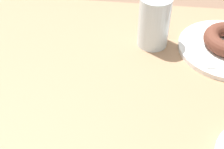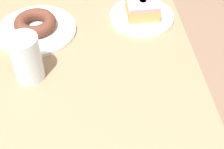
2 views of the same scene
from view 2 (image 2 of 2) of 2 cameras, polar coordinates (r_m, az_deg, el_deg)
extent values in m
cube|color=#987253|center=(0.76, -4.80, -12.26)|extent=(1.15, 0.64, 0.04)
cylinder|color=#A4644D|center=(1.38, -14.59, -2.18)|extent=(0.06, 0.06, 0.66)
cylinder|color=#A4644D|center=(1.37, 4.83, -0.72)|extent=(0.06, 0.06, 0.66)
cylinder|color=white|center=(1.02, -12.82, 7.44)|extent=(0.24, 0.24, 0.01)
cube|color=white|center=(1.02, -12.88, 7.76)|extent=(0.18, 0.18, 0.00)
torus|color=brown|center=(1.01, -13.07, 8.63)|extent=(0.12, 0.12, 0.04)
cylinder|color=white|center=(1.06, 5.12, 9.88)|extent=(0.20, 0.20, 0.01)
cube|color=white|center=(1.05, 5.14, 10.21)|extent=(0.13, 0.13, 0.00)
cube|color=tan|center=(1.04, 5.22, 11.16)|extent=(0.10, 0.10, 0.04)
cube|color=pink|center=(1.02, 5.31, 12.29)|extent=(0.09, 0.09, 0.01)
cylinder|color=tan|center=(1.02, 5.33, 12.44)|extent=(0.02, 0.02, 0.00)
cylinder|color=silver|center=(0.85, -14.47, 2.74)|extent=(0.08, 0.08, 0.13)
camera|label=1|loc=(0.79, 37.70, 27.02)|focal=50.30mm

